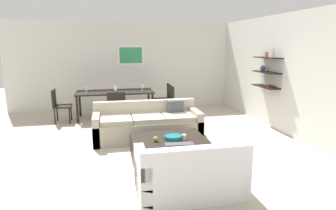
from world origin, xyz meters
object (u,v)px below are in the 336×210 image
candle_jar (184,137)px  dining_chair_right_far (165,97)px  dining_chair_foot (116,106)px  loveseat_white (189,173)px  decorative_bowl (173,137)px  wine_glass_left_near (86,89)px  dining_table (115,94)px  dining_chair_left_near (59,104)px  apple_on_coffee_table (156,139)px  sofa_beige (148,125)px  wine_glass_right_far (142,86)px  dining_chair_right_near (168,99)px  wine_glass_foot (115,89)px  wine_glass_right_near (142,87)px  coffee_table (168,148)px

candle_jar → dining_chair_right_far: dining_chair_right_far is taller
dining_chair_foot → loveseat_white: bearing=-76.6°
decorative_bowl → wine_glass_left_near: wine_glass_left_near is taller
dining_table → dining_chair_right_far: (1.45, 0.20, -0.18)m
dining_chair_right_far → dining_chair_left_near: bearing=-172.2°
decorative_bowl → apple_on_coffee_table: 0.33m
sofa_beige → wine_glass_left_near: size_ratio=13.66×
sofa_beige → wine_glass_right_far: 2.15m
apple_on_coffee_table → dining_chair_right_near: (0.87, 3.10, 0.08)m
candle_jar → dining_chair_left_near: bearing=129.5°
dining_table → dining_chair_right_near: bearing=-7.8°
loveseat_white → wine_glass_foot: (-0.85, 4.03, 0.59)m
decorative_bowl → dining_chair_foot: 2.54m
dining_chair_right_far → wine_glass_right_far: size_ratio=5.58×
loveseat_white → candle_jar: size_ratio=16.79×
decorative_bowl → wine_glass_right_near: bearing=92.8°
dining_table → wine_glass_right_far: 0.78m
sofa_beige → apple_on_coffee_table: (-0.05, -1.34, 0.13)m
coffee_table → dining_chair_left_near: 3.75m
coffee_table → wine_glass_foot: (-0.83, 2.78, 0.69)m
dining_table → dining_chair_left_near: 1.48m
loveseat_white → apple_on_coffee_table: bearing=103.7°
dining_chair_right_far → coffee_table: bearing=-100.4°
coffee_table → wine_glass_foot: 2.98m
sofa_beige → dining_chair_right_near: bearing=64.8°
loveseat_white → dining_chair_right_near: size_ratio=1.61×
candle_jar → dining_chair_left_near: 3.99m
decorative_bowl → dining_chair_right_near: 3.07m
wine_glass_right_near → wine_glass_right_far: wine_glass_right_near is taller
dining_table → decorative_bowl: bearing=-74.4°
dining_chair_foot → dining_chair_right_far: 1.79m
dining_chair_left_near → dining_chair_right_far: same height
loveseat_white → dining_chair_foot: dining_chair_foot is taller
sofa_beige → wine_glass_foot: 1.79m
coffee_table → wine_glass_right_near: wine_glass_right_near is taller
dining_table → dining_chair_foot: dining_chair_foot is taller
dining_chair_right_far → wine_glass_left_near: wine_glass_left_near is taller
dining_chair_right_near → dining_chair_foot: same height
candle_jar → dining_chair_foot: size_ratio=0.10×
wine_glass_right_near → dining_table: bearing=171.7°
loveseat_white → dining_chair_right_near: 4.27m
coffee_table → dining_chair_right_near: (0.62, 2.96, 0.31)m
loveseat_white → coffee_table: size_ratio=1.09×
dining_chair_left_near → wine_glass_left_near: 0.79m
dining_chair_left_near → wine_glass_left_near: bearing=7.3°
apple_on_coffee_table → dining_chair_right_near: size_ratio=0.10×
dining_table → wine_glass_foot: wine_glass_foot is taller
apple_on_coffee_table → dining_chair_right_far: size_ratio=0.10×
decorative_bowl → dining_chair_right_near: bearing=79.7°
candle_jar → decorative_bowl: bearing=164.3°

